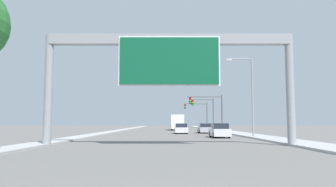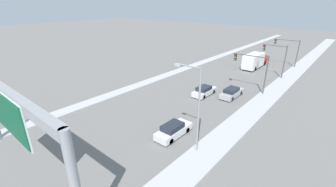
{
  "view_description": "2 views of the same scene",
  "coord_description": "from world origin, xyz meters",
  "px_view_note": "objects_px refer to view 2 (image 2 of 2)",
  "views": [
    {
      "loc": [
        -0.09,
        -4.05,
        1.57
      ],
      "look_at": [
        0.0,
        28.62,
        4.45
      ],
      "focal_mm": 35.0,
      "sensor_mm": 36.0,
      "label": 1
    },
    {
      "loc": [
        17.95,
        14.14,
        13.17
      ],
      "look_at": [
        0.55,
        34.78,
        2.16
      ],
      "focal_mm": 24.0,
      "sensor_mm": 36.0,
      "label": 2
    }
  ],
  "objects_px": {
    "car_far_left": "(232,93)",
    "car_far_right": "(173,130)",
    "car_mid_left": "(204,91)",
    "truck_box_primary": "(255,60)",
    "sign_gantry": "(11,112)",
    "street_lamp_right": "(196,103)",
    "traffic_light_near_intersection": "(254,66)",
    "traffic_light_far_intersection": "(289,48)",
    "traffic_light_mid_block": "(277,55)"
  },
  "relations": [
    {
      "from": "traffic_light_mid_block",
      "to": "traffic_light_far_intersection",
      "type": "height_order",
      "value": "traffic_light_mid_block"
    },
    {
      "from": "street_lamp_right",
      "to": "traffic_light_near_intersection",
      "type": "bearing_deg",
      "value": 94.93
    },
    {
      "from": "traffic_light_mid_block",
      "to": "street_lamp_right",
      "type": "distance_m",
      "value": 28.6
    },
    {
      "from": "traffic_light_near_intersection",
      "to": "car_far_right",
      "type": "bearing_deg",
      "value": -94.45
    },
    {
      "from": "truck_box_primary",
      "to": "traffic_light_mid_block",
      "type": "distance_m",
      "value": 7.34
    },
    {
      "from": "traffic_light_mid_block",
      "to": "street_lamp_right",
      "type": "bearing_deg",
      "value": -87.75
    },
    {
      "from": "car_far_right",
      "to": "traffic_light_near_intersection",
      "type": "bearing_deg",
      "value": 85.55
    },
    {
      "from": "traffic_light_far_intersection",
      "to": "car_far_right",
      "type": "bearing_deg",
      "value": -92.25
    },
    {
      "from": "car_far_left",
      "to": "traffic_light_near_intersection",
      "type": "relative_size",
      "value": 0.8
    },
    {
      "from": "sign_gantry",
      "to": "street_lamp_right",
      "type": "distance_m",
      "value": 14.21
    },
    {
      "from": "traffic_light_far_intersection",
      "to": "traffic_light_mid_block",
      "type": "bearing_deg",
      "value": -87.84
    },
    {
      "from": "sign_gantry",
      "to": "traffic_light_near_intersection",
      "type": "relative_size",
      "value": 2.86
    },
    {
      "from": "truck_box_primary",
      "to": "traffic_light_near_intersection",
      "type": "distance_m",
      "value": 15.3
    },
    {
      "from": "sign_gantry",
      "to": "traffic_light_far_intersection",
      "type": "relative_size",
      "value": 2.86
    },
    {
      "from": "sign_gantry",
      "to": "traffic_light_far_intersection",
      "type": "height_order",
      "value": "sign_gantry"
    },
    {
      "from": "car_mid_left",
      "to": "street_lamp_right",
      "type": "relative_size",
      "value": 0.55
    },
    {
      "from": "car_far_left",
      "to": "street_lamp_right",
      "type": "height_order",
      "value": "street_lamp_right"
    },
    {
      "from": "car_mid_left",
      "to": "car_far_left",
      "type": "relative_size",
      "value": 0.95
    },
    {
      "from": "truck_box_primary",
      "to": "street_lamp_right",
      "type": "xyz_separation_m",
      "value": [
        6.49,
        -32.84,
        3.38
      ]
    },
    {
      "from": "traffic_light_far_intersection",
      "to": "traffic_light_near_intersection",
      "type": "bearing_deg",
      "value": -90.29
    },
    {
      "from": "car_far_left",
      "to": "truck_box_primary",
      "type": "relative_size",
      "value": 0.54
    },
    {
      "from": "sign_gantry",
      "to": "car_far_right",
      "type": "xyz_separation_m",
      "value": [
        5.25,
        12.2,
        -5.12
      ]
    },
    {
      "from": "sign_gantry",
      "to": "street_lamp_right",
      "type": "relative_size",
      "value": 2.05
    },
    {
      "from": "car_far_left",
      "to": "car_mid_left",
      "type": "bearing_deg",
      "value": -149.58
    },
    {
      "from": "car_mid_left",
      "to": "truck_box_primary",
      "type": "height_order",
      "value": "truck_box_primary"
    },
    {
      "from": "car_far_right",
      "to": "traffic_light_mid_block",
      "type": "height_order",
      "value": "traffic_light_mid_block"
    },
    {
      "from": "sign_gantry",
      "to": "truck_box_primary",
      "type": "bearing_deg",
      "value": 87.74
    },
    {
      "from": "sign_gantry",
      "to": "car_far_right",
      "type": "height_order",
      "value": "sign_gantry"
    },
    {
      "from": "car_far_right",
      "to": "traffic_light_far_intersection",
      "type": "xyz_separation_m",
      "value": [
        1.49,
        37.9,
        3.39
      ]
    },
    {
      "from": "car_mid_left",
      "to": "traffic_light_far_intersection",
      "type": "relative_size",
      "value": 0.76
    },
    {
      "from": "car_far_left",
      "to": "car_far_right",
      "type": "xyz_separation_m",
      "value": [
        -0.0,
        -13.87,
        0.02
      ]
    },
    {
      "from": "sign_gantry",
      "to": "traffic_light_far_intersection",
      "type": "bearing_deg",
      "value": 82.34
    },
    {
      "from": "car_mid_left",
      "to": "car_far_right",
      "type": "distance_m",
      "value": 12.33
    },
    {
      "from": "car_far_right",
      "to": "truck_box_primary",
      "type": "distance_m",
      "value": 32.38
    },
    {
      "from": "car_far_right",
      "to": "street_lamp_right",
      "type": "relative_size",
      "value": 0.54
    },
    {
      "from": "truck_box_primary",
      "to": "traffic_light_near_intersection",
      "type": "relative_size",
      "value": 1.5
    },
    {
      "from": "car_far_right",
      "to": "street_lamp_right",
      "type": "xyz_separation_m",
      "value": [
        2.99,
        -0.66,
        4.25
      ]
    },
    {
      "from": "traffic_light_near_intersection",
      "to": "traffic_light_mid_block",
      "type": "bearing_deg",
      "value": 87.27
    },
    {
      "from": "traffic_light_near_intersection",
      "to": "traffic_light_far_intersection",
      "type": "bearing_deg",
      "value": 89.71
    },
    {
      "from": "car_far_right",
      "to": "traffic_light_near_intersection",
      "type": "height_order",
      "value": "traffic_light_near_intersection"
    },
    {
      "from": "car_far_left",
      "to": "car_far_right",
      "type": "height_order",
      "value": "car_far_right"
    },
    {
      "from": "traffic_light_near_intersection",
      "to": "traffic_light_far_intersection",
      "type": "relative_size",
      "value": 1.0
    },
    {
      "from": "traffic_light_mid_block",
      "to": "car_far_left",
      "type": "bearing_deg",
      "value": -97.59
    },
    {
      "from": "sign_gantry",
      "to": "car_far_right",
      "type": "bearing_deg",
      "value": 66.71
    },
    {
      "from": "sign_gantry",
      "to": "street_lamp_right",
      "type": "height_order",
      "value": "street_lamp_right"
    },
    {
      "from": "car_far_right",
      "to": "car_mid_left",
      "type": "bearing_deg",
      "value": 106.5
    },
    {
      "from": "car_far_left",
      "to": "traffic_light_far_intersection",
      "type": "xyz_separation_m",
      "value": [
        1.49,
        24.03,
        3.41
      ]
    },
    {
      "from": "car_mid_left",
      "to": "traffic_light_near_intersection",
      "type": "distance_m",
      "value": 8.53
    },
    {
      "from": "sign_gantry",
      "to": "street_lamp_right",
      "type": "xyz_separation_m",
      "value": [
        8.24,
        11.54,
        -0.87
      ]
    },
    {
      "from": "car_far_left",
      "to": "truck_box_primary",
      "type": "height_order",
      "value": "truck_box_primary"
    }
  ]
}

